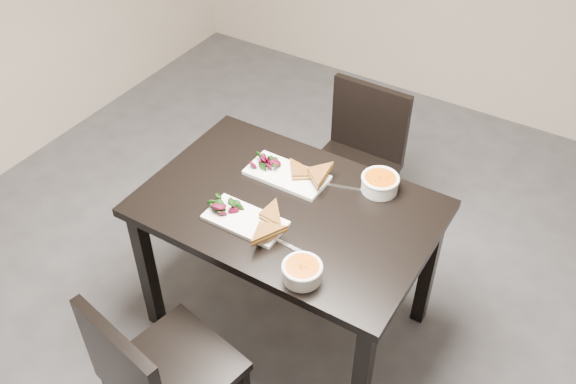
% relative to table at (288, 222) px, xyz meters
% --- Properties ---
extents(table, '(1.20, 0.80, 0.75)m').
position_rel_table_xyz_m(table, '(0.00, 0.00, 0.00)').
color(table, black).
rests_on(table, ground).
extents(chair_near, '(0.49, 0.49, 0.85)m').
position_rel_table_xyz_m(chair_near, '(-0.08, -0.79, -0.17)').
color(chair_near, black).
rests_on(chair_near, ground).
extents(chair_far, '(0.42, 0.42, 0.85)m').
position_rel_table_xyz_m(chair_far, '(-0.04, 0.76, -0.17)').
color(chair_far, black).
rests_on(chair_far, ground).
extents(plate_near, '(0.33, 0.16, 0.02)m').
position_rel_table_xyz_m(plate_near, '(-0.09, -0.18, 0.11)').
color(plate_near, white).
rests_on(plate_near, table).
extents(sandwich_near, '(0.17, 0.14, 0.05)m').
position_rel_table_xyz_m(sandwich_near, '(-0.03, -0.16, 0.14)').
color(sandwich_near, '#985D1F').
rests_on(sandwich_near, plate_near).
extents(salad_near, '(0.10, 0.09, 0.04)m').
position_rel_table_xyz_m(salad_near, '(-0.19, -0.18, 0.14)').
color(salad_near, black).
rests_on(salad_near, plate_near).
extents(soup_bowl_near, '(0.15, 0.15, 0.07)m').
position_rel_table_xyz_m(soup_bowl_near, '(0.25, -0.31, 0.14)').
color(soup_bowl_near, white).
rests_on(soup_bowl_near, table).
extents(cutlery_near, '(0.18, 0.03, 0.00)m').
position_rel_table_xyz_m(cutlery_near, '(0.14, -0.20, 0.10)').
color(cutlery_near, silver).
rests_on(cutlery_near, table).
extents(plate_far, '(0.35, 0.18, 0.02)m').
position_rel_table_xyz_m(plate_far, '(-0.10, 0.15, 0.11)').
color(plate_far, white).
rests_on(plate_far, table).
extents(sandwich_far, '(0.22, 0.21, 0.06)m').
position_rel_table_xyz_m(sandwich_far, '(-0.03, 0.14, 0.15)').
color(sandwich_far, '#985D1F').
rests_on(sandwich_far, plate_far).
extents(salad_far, '(0.11, 0.10, 0.05)m').
position_rel_table_xyz_m(salad_far, '(-0.20, 0.15, 0.14)').
color(salad_far, black).
rests_on(salad_far, plate_far).
extents(soup_bowl_far, '(0.16, 0.16, 0.07)m').
position_rel_table_xyz_m(soup_bowl_far, '(0.28, 0.28, 0.14)').
color(soup_bowl_far, white).
rests_on(soup_bowl_far, table).
extents(cutlery_far, '(0.18, 0.07, 0.00)m').
position_rel_table_xyz_m(cutlery_far, '(0.13, 0.21, 0.10)').
color(cutlery_far, silver).
rests_on(cutlery_far, table).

